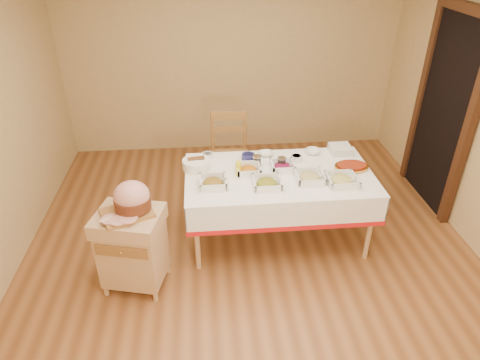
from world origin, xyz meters
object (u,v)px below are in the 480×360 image
at_px(dining_table, 278,188).
at_px(butcher_cart, 132,246).
at_px(preserve_jar_left, 257,161).
at_px(preserve_jar_right, 282,163).
at_px(dining_chair, 229,155).
at_px(ham_on_board, 131,200).
at_px(brass_platter, 351,166).
at_px(mustard_bottle, 238,168).
at_px(bread_basket, 196,164).
at_px(plate_stack, 340,149).

height_order(dining_table, butcher_cart, butcher_cart).
relative_size(preserve_jar_left, preserve_jar_right, 1.01).
height_order(dining_chair, ham_on_board, ham_on_board).
bearing_deg(preserve_jar_right, brass_platter, -6.80).
bearing_deg(brass_platter, dining_chair, 142.88).
bearing_deg(preserve_jar_right, mustard_bottle, -166.01).
xyz_separation_m(butcher_cart, bread_basket, (0.58, 0.75, 0.37)).
xyz_separation_m(dining_table, preserve_jar_left, (-0.20, 0.18, 0.21)).
height_order(preserve_jar_right, plate_stack, preserve_jar_right).
bearing_deg(butcher_cart, brass_platter, 16.24).
xyz_separation_m(preserve_jar_left, plate_stack, (0.91, 0.20, -0.01)).
height_order(preserve_jar_left, mustard_bottle, mustard_bottle).
xyz_separation_m(mustard_bottle, plate_stack, (1.11, 0.37, -0.04)).
height_order(dining_table, dining_chair, dining_chair).
relative_size(ham_on_board, bread_basket, 1.56).
bearing_deg(dining_chair, dining_table, -65.05).
bearing_deg(preserve_jar_left, dining_table, -42.89).
distance_m(preserve_jar_left, mustard_bottle, 0.26).
height_order(butcher_cart, preserve_jar_right, preserve_jar_right).
bearing_deg(ham_on_board, dining_chair, 58.09).
xyz_separation_m(butcher_cart, brass_platter, (2.11, 0.61, 0.34)).
distance_m(preserve_jar_left, brass_platter, 0.94).
xyz_separation_m(dining_chair, brass_platter, (1.16, -0.88, 0.27)).
distance_m(butcher_cart, mustard_bottle, 1.21).
height_order(preserve_jar_left, bread_basket, bread_basket).
distance_m(mustard_bottle, brass_platter, 1.13).
distance_m(dining_chair, preserve_jar_right, 0.97).
bearing_deg(bread_basket, brass_platter, -4.94).
xyz_separation_m(dining_table, dining_chair, (-0.43, 0.92, -0.09)).
bearing_deg(bread_basket, plate_stack, 7.80).
bearing_deg(dining_table, ham_on_board, -157.98).
distance_m(dining_chair, bread_basket, 0.88).
bearing_deg(butcher_cart, plate_stack, 24.50).
relative_size(dining_chair, preserve_jar_left, 9.17).
height_order(dining_table, brass_platter, brass_platter).
height_order(butcher_cart, preserve_jar_left, preserve_jar_left).
bearing_deg(brass_platter, butcher_cart, -163.76).
relative_size(plate_stack, brass_platter, 0.64).
height_order(ham_on_board, mustard_bottle, ham_on_board).
xyz_separation_m(preserve_jar_left, bread_basket, (-0.60, -0.01, 0.00)).
relative_size(butcher_cart, bread_basket, 2.83).
height_order(mustard_bottle, bread_basket, mustard_bottle).
bearing_deg(ham_on_board, preserve_jar_left, 32.43).
relative_size(preserve_jar_right, brass_platter, 0.32).
bearing_deg(brass_platter, mustard_bottle, -178.62).
bearing_deg(preserve_jar_right, preserve_jar_left, 165.94).
relative_size(dining_chair, ham_on_board, 2.34).
bearing_deg(plate_stack, butcher_cart, -155.50).
distance_m(preserve_jar_right, brass_platter, 0.69).
height_order(ham_on_board, preserve_jar_right, ham_on_board).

